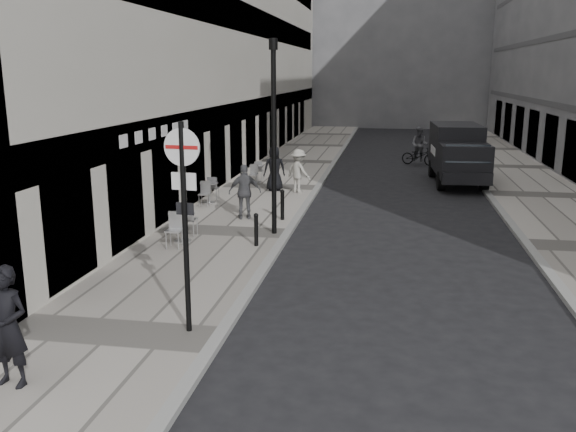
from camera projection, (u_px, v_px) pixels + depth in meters
name	position (u px, v px, depth m)	size (l,w,h in m)	color
ground	(162.00, 428.00, 8.59)	(120.00, 120.00, 0.00)	black
sidewalk	(271.00, 187.00, 26.17)	(4.00, 60.00, 0.12)	#ACA59B
far_sidewalk	(540.00, 196.00, 24.38)	(4.00, 60.00, 0.12)	#ACA59B
building_far	(380.00, 8.00, 59.54)	(24.00, 16.00, 22.00)	gray
walking_man	(8.00, 327.00, 9.33)	(0.70, 0.46, 1.93)	black
sign_post	(184.00, 201.00, 10.96)	(0.68, 0.13, 3.93)	black
lamppost	(274.00, 128.00, 17.78)	(0.26, 0.26, 5.71)	black
bollard_near	(282.00, 206.00, 20.11)	(0.13, 0.13, 0.95)	black
bollard_far	(256.00, 231.00, 17.07)	(0.12, 0.12, 0.88)	black
panel_van	(458.00, 151.00, 27.24)	(2.27, 5.59, 2.59)	black
cyclist	(419.00, 150.00, 32.70)	(2.01, 1.32, 2.05)	black
pedestrian_a	(245.00, 192.00, 20.13)	(1.07, 0.45, 1.82)	#55565A
pedestrian_b	(298.00, 171.00, 24.53)	(1.14, 0.66, 1.77)	#B1AEA3
pedestrian_c	(274.00, 169.00, 24.96)	(0.90, 0.58, 1.83)	black
cafe_table_near	(209.00, 191.00, 22.72)	(0.69, 1.57, 0.89)	#B5B4B7
cafe_table_mid	(182.00, 225.00, 17.48)	(0.77, 1.74, 0.99)	silver
cafe_table_far	(256.00, 172.00, 26.98)	(0.67, 1.51, 0.86)	#B6B5B8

